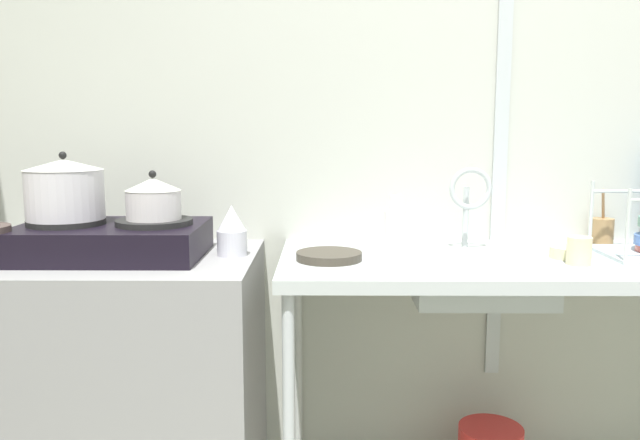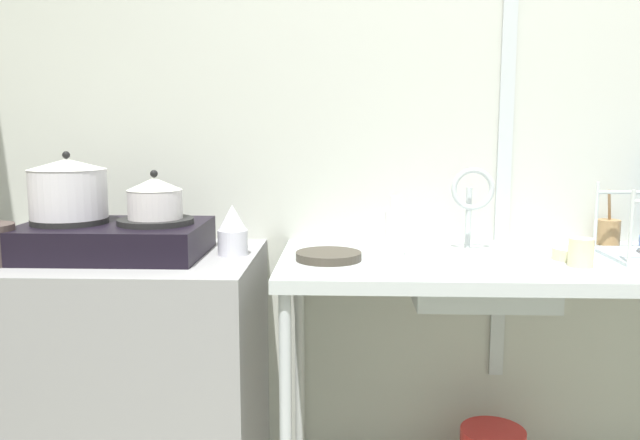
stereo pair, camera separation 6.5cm
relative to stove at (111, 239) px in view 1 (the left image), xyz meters
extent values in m
cube|color=#B4B6AA|center=(1.24, 0.37, 0.34)|extent=(4.51, 0.10, 2.59)
cube|color=#B2B9BA|center=(1.32, 0.32, 0.47)|extent=(0.05, 0.01, 2.07)
cube|color=gray|center=(-0.04, 0.00, -0.51)|extent=(1.00, 0.65, 0.90)
cube|color=#B2B9BA|center=(1.27, 0.00, -0.08)|extent=(1.47, 0.65, 0.04)
cylinder|color=#B1B8BD|center=(0.58, -0.28, -0.53)|extent=(0.04, 0.04, 0.86)
cylinder|color=#B7BBB7|center=(0.58, 0.28, -0.53)|extent=(0.04, 0.04, 0.86)
cube|color=black|center=(0.00, 0.00, 0.00)|extent=(0.58, 0.40, 0.10)
cylinder|color=black|center=(-0.14, 0.00, 0.06)|extent=(0.24, 0.24, 0.02)
cylinder|color=black|center=(0.14, 0.00, 0.06)|extent=(0.24, 0.24, 0.02)
cylinder|color=silver|center=(-0.14, 0.00, 0.14)|extent=(0.24, 0.24, 0.16)
cone|color=beige|center=(-0.14, 0.00, 0.24)|extent=(0.25, 0.25, 0.03)
sphere|color=black|center=(-0.14, 0.00, 0.27)|extent=(0.02, 0.02, 0.02)
cylinder|color=silver|center=(0.14, 0.00, 0.11)|extent=(0.17, 0.17, 0.09)
cone|color=beige|center=(0.14, 0.00, 0.18)|extent=(0.18, 0.18, 0.04)
sphere|color=black|center=(0.14, 0.00, 0.21)|extent=(0.02, 0.02, 0.02)
cylinder|color=silver|center=(0.38, 0.03, -0.02)|extent=(0.10, 0.10, 0.08)
cone|color=silver|center=(0.38, 0.03, 0.07)|extent=(0.09, 0.09, 0.08)
cube|color=#B2B9BA|center=(1.17, -0.02, -0.12)|extent=(0.42, 0.36, 0.13)
cylinder|color=#B2B9BA|center=(1.17, 0.19, 0.05)|extent=(0.02, 0.02, 0.21)
torus|color=#B2B9BA|center=(1.17, 0.12, 0.15)|extent=(0.14, 0.02, 0.14)
cylinder|color=#3A352B|center=(0.70, -0.05, -0.04)|extent=(0.21, 0.21, 0.03)
cylinder|color=#B7BEBA|center=(1.59, -0.11, 0.06)|extent=(0.01, 0.01, 0.23)
cylinder|color=#B7BEBA|center=(1.59, 0.16, 0.06)|extent=(0.01, 0.01, 0.23)
cylinder|color=beige|center=(1.45, -0.11, -0.01)|extent=(0.07, 0.07, 0.08)
cylinder|color=beige|center=(1.46, -0.01, -0.04)|extent=(0.12, 0.12, 0.04)
cylinder|color=white|center=(0.91, 0.02, 0.02)|extent=(0.06, 0.06, 0.15)
cylinder|color=white|center=(0.91, 0.02, 0.11)|extent=(0.03, 0.03, 0.05)
cylinder|color=olive|center=(1.68, 0.26, -0.01)|extent=(0.08, 0.08, 0.09)
cylinder|color=olive|center=(1.68, 0.26, 0.06)|extent=(0.04, 0.06, 0.17)
camera|label=1|loc=(0.68, -2.01, 0.36)|focal=35.96mm
camera|label=2|loc=(0.75, -2.01, 0.36)|focal=35.96mm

